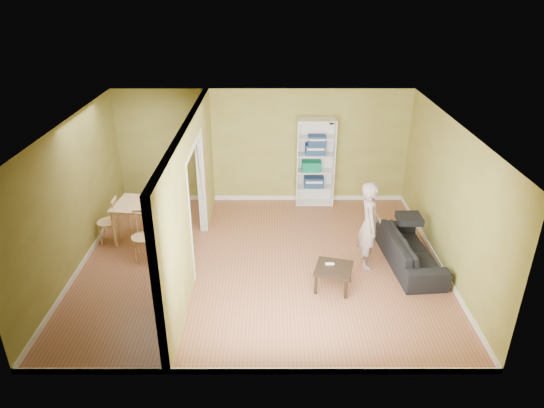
{
  "coord_description": "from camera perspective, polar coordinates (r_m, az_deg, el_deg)",
  "views": [
    {
      "loc": [
        0.19,
        -7.57,
        4.81
      ],
      "look_at": [
        0.2,
        0.2,
        1.1
      ],
      "focal_mm": 32.0,
      "sensor_mm": 36.0,
      "label": 1
    }
  ],
  "objects": [
    {
      "name": "chair_near",
      "position": [
        9.2,
        -14.97,
        -3.66
      ],
      "size": [
        0.46,
        0.46,
        0.92
      ],
      "primitive_type": null,
      "rotation": [
        0.0,
        0.0,
        0.08
      ],
      "color": "tan",
      "rests_on": "ground"
    },
    {
      "name": "paper_box_teal",
      "position": [
        10.89,
        4.67,
        4.49
      ],
      "size": [
        0.42,
        0.28,
        0.22
      ],
      "primitive_type": "cube",
      "color": "#198D6F",
      "rests_on": "bookshelf"
    },
    {
      "name": "coffee_table",
      "position": [
        8.2,
        7.26,
        -7.77
      ],
      "size": [
        0.59,
        0.59,
        0.4
      ],
      "rotation": [
        0.0,
        0.0,
        -0.27
      ],
      "color": "#36291D",
      "rests_on": "ground"
    },
    {
      "name": "dining_table",
      "position": [
        9.67,
        -14.37,
        -0.4
      ],
      "size": [
        1.27,
        0.85,
        0.79
      ],
      "rotation": [
        0.0,
        0.0,
        -0.13
      ],
      "color": "tan",
      "rests_on": "ground"
    },
    {
      "name": "partition",
      "position": [
        8.46,
        -9.52,
        0.64
      ],
      "size": [
        0.22,
        5.5,
        2.6
      ],
      "primitive_type": null,
      "color": "#A0A554",
      "rests_on": "ground"
    },
    {
      "name": "room_shell",
      "position": [
        8.35,
        -1.37,
        0.65
      ],
      "size": [
        6.5,
        6.5,
        6.5
      ],
      "color": "#9B6247",
      "rests_on": "ground"
    },
    {
      "name": "paper_box_navy_c",
      "position": [
        10.7,
        5.31,
        7.39
      ],
      "size": [
        0.39,
        0.25,
        0.2
      ],
      "primitive_type": "cube",
      "color": "navy",
      "rests_on": "bookshelf"
    },
    {
      "name": "chair_left",
      "position": [
        9.93,
        -18.72,
        -1.88
      ],
      "size": [
        0.45,
        0.45,
        0.93
      ],
      "primitive_type": null,
      "rotation": [
        0.0,
        0.0,
        -1.52
      ],
      "color": "tan",
      "rests_on": "ground"
    },
    {
      "name": "wall_speaker",
      "position": [
        10.75,
        7.04,
        9.61
      ],
      "size": [
        0.1,
        0.1,
        0.1
      ],
      "primitive_type": "cube",
      "color": "black",
      "rests_on": "room_shell"
    },
    {
      "name": "person",
      "position": [
        8.62,
        11.46,
        -1.61
      ],
      "size": [
        0.73,
        0.59,
        1.91
      ],
      "primitive_type": "imported",
      "rotation": [
        0.0,
        0.0,
        1.5
      ],
      "color": "slate",
      "rests_on": "ground"
    },
    {
      "name": "bookshelf",
      "position": [
        10.92,
        5.11,
        4.96
      ],
      "size": [
        0.84,
        0.37,
        1.99
      ],
      "color": "white",
      "rests_on": "ground"
    },
    {
      "name": "paper_box_navy_b",
      "position": [
        10.76,
        5.12,
        6.45
      ],
      "size": [
        0.44,
        0.29,
        0.22
      ],
      "primitive_type": "cube",
      "color": "navy",
      "rests_on": "bookshelf"
    },
    {
      "name": "paper_box_navy_a",
      "position": [
        11.04,
        4.93,
        2.62
      ],
      "size": [
        0.44,
        0.29,
        0.23
      ],
      "primitive_type": "cube",
      "color": "navy",
      "rests_on": "bookshelf"
    },
    {
      "name": "chair_far",
      "position": [
        10.33,
        -12.85,
        0.16
      ],
      "size": [
        0.59,
        0.59,
        1.0
      ],
      "primitive_type": null,
      "rotation": [
        0.0,
        0.0,
        3.52
      ],
      "color": "tan",
      "rests_on": "ground"
    },
    {
      "name": "game_controller",
      "position": [
        8.23,
        6.82,
        -6.99
      ],
      "size": [
        0.15,
        0.04,
        0.03
      ],
      "primitive_type": "cube",
      "color": "white",
      "rests_on": "coffee_table"
    },
    {
      "name": "sofa",
      "position": [
        9.1,
        16.0,
        -4.79
      ],
      "size": [
        2.0,
        0.99,
        0.74
      ],
      "primitive_type": "imported",
      "rotation": [
        0.0,
        0.0,
        1.66
      ],
      "color": "#2B2B2D",
      "rests_on": "ground"
    }
  ]
}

